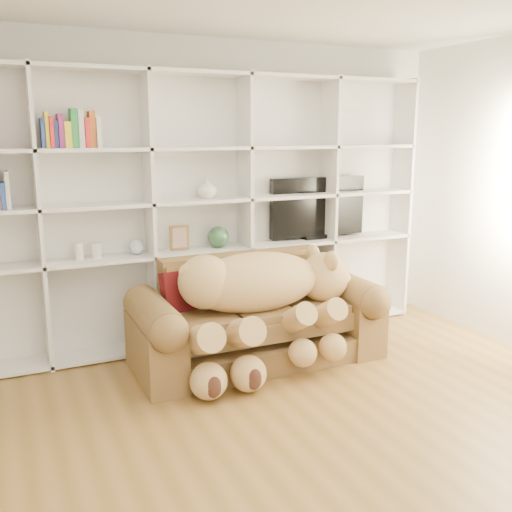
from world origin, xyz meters
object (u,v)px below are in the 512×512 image
sofa (256,322)px  teddy_bear (261,295)px  tv (318,208)px  gift_box (353,335)px

sofa → teddy_bear: 0.34m
tv → sofa: bearing=-146.0°
sofa → teddy_bear: (-0.03, -0.17, 0.29)m
teddy_bear → tv: 1.40m
teddy_bear → gift_box: size_ratio=5.23×
sofa → gift_box: 0.92m
tv → gift_box: bearing=-95.5°
sofa → gift_box: (0.88, -0.14, -0.20)m
teddy_bear → gift_box: (0.92, 0.03, -0.49)m
gift_box → sofa: bearing=170.7°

